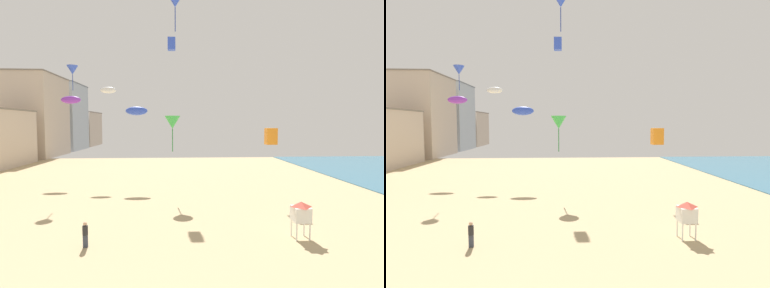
% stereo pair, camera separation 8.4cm
% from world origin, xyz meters
% --- Properties ---
extents(boardwalk_hotel_far, '(11.18, 15.61, 19.67)m').
position_xyz_m(boardwalk_hotel_far, '(-31.48, 65.23, 9.84)').
color(boardwalk_hotel_far, '#C6B29E').
rests_on(boardwalk_hotel_far, ground).
extents(boardwalk_hotel_distant, '(10.77, 15.12, 19.94)m').
position_xyz_m(boardwalk_hotel_distant, '(-31.48, 82.94, 9.98)').
color(boardwalk_hotel_distant, '#ADB7C1').
rests_on(boardwalk_hotel_distant, ground).
extents(boardwalk_hotel_furthest, '(10.24, 16.34, 12.19)m').
position_xyz_m(boardwalk_hotel_furthest, '(-31.48, 100.63, 6.10)').
color(boardwalk_hotel_furthest, '#C6B29E').
rests_on(boardwalk_hotel_furthest, ground).
extents(kite_flyer, '(0.34, 0.34, 1.64)m').
position_xyz_m(kite_flyer, '(-3.15, 10.81, 0.92)').
color(kite_flyer, '#383D4C').
rests_on(kite_flyer, ground).
extents(lifeguard_stand, '(1.10, 1.10, 2.55)m').
position_xyz_m(lifeguard_stand, '(11.09, 11.49, 1.84)').
color(lifeguard_stand, white).
rests_on(lifeguard_stand, ground).
extents(kite_green_delta, '(1.66, 1.66, 3.78)m').
position_xyz_m(kite_green_delta, '(2.24, 23.29, 7.99)').
color(kite_green_delta, green).
extents(kite_blue_parafoil, '(2.81, 0.78, 1.09)m').
position_xyz_m(kite_blue_parafoil, '(-2.48, 30.62, 9.52)').
color(kite_blue_parafoil, blue).
extents(kite_blue_delta, '(1.27, 1.27, 2.89)m').
position_xyz_m(kite_blue_delta, '(-9.53, 27.90, 14.15)').
color(kite_blue_delta, blue).
extents(kite_white_parafoil, '(2.22, 0.62, 0.86)m').
position_xyz_m(kite_white_parafoil, '(-6.77, 33.86, 12.53)').
color(kite_white_parafoil, white).
extents(kite_blue_box, '(0.86, 0.86, 1.35)m').
position_xyz_m(kite_blue_box, '(2.14, 25.99, 16.82)').
color(kite_blue_box, blue).
extents(kite_blue_delta_2, '(0.95, 0.95, 2.17)m').
position_xyz_m(kite_blue_delta_2, '(2.60, 10.04, 15.02)').
color(kite_blue_delta_2, blue).
extents(kite_purple_parafoil, '(2.75, 0.76, 1.07)m').
position_xyz_m(kite_purple_parafoil, '(-12.20, 34.71, 11.23)').
color(kite_purple_parafoil, purple).
extents(kite_orange_box, '(1.03, 1.03, 1.62)m').
position_xyz_m(kite_orange_box, '(11.96, 20.71, 6.61)').
color(kite_orange_box, orange).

